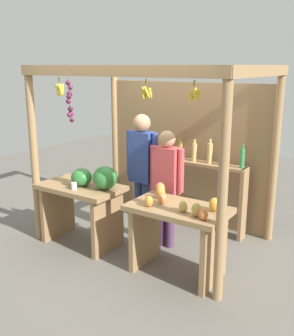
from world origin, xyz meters
TOP-DOWN VIEW (x-y plane):
  - ground_plane at (0.00, 0.00)m, footprint 12.00×12.00m
  - market_stall at (-0.01, 0.38)m, footprint 2.75×1.82m
  - fruit_counter_left at (-0.64, -0.63)m, footprint 1.14×0.64m
  - fruit_counter_right at (0.72, -0.64)m, footprint 1.10×0.65m
  - bottle_shelf_unit at (0.14, 0.64)m, footprint 1.76×0.22m
  - vendor_man at (-0.18, -0.02)m, footprint 0.48×0.23m
  - vendor_woman at (0.25, -0.10)m, footprint 0.48×0.21m

SIDE VIEW (x-z plane):
  - ground_plane at x=0.00m, z-range 0.00..0.00m
  - fruit_counter_right at x=0.72m, z-range 0.11..1.07m
  - fruit_counter_left at x=-0.64m, z-range 0.13..1.23m
  - bottle_shelf_unit at x=0.14m, z-range 0.14..1.48m
  - vendor_woman at x=0.25m, z-range 0.15..1.68m
  - vendor_man at x=-0.18m, z-range 0.18..1.88m
  - market_stall at x=-0.01m, z-range 0.19..2.50m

